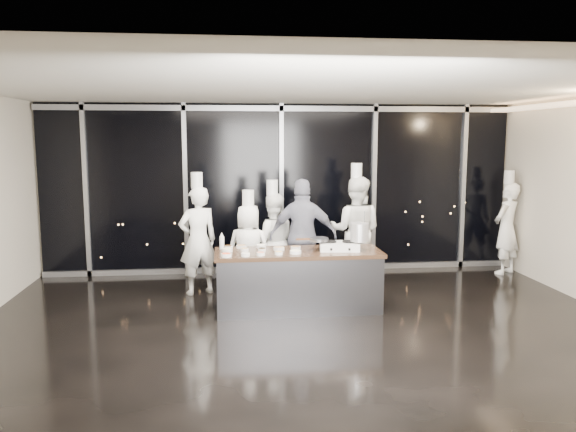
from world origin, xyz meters
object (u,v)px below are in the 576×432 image
chef_far_left (198,239)px  chef_right (356,230)px  stock_pot (360,232)px  chef_center (272,241)px  frying_pan (318,239)px  demo_counter (298,280)px  chef_side (507,227)px  chef_left (249,249)px  stove (339,246)px  guest (303,236)px

chef_far_left → chef_right: size_ratio=0.94×
stock_pot → chef_center: chef_center is taller
frying_pan → demo_counter: bearing=-171.1°
stock_pot → chef_side: chef_side is taller
stock_pot → chef_side: size_ratio=0.14×
demo_counter → chef_right: chef_right is taller
chef_left → chef_side: 4.99m
stove → chef_center: (-0.89, 1.27, -0.14)m
demo_counter → chef_left: chef_left is taller
stove → chef_far_left: (-2.13, 1.09, -0.06)m
chef_center → chef_right: size_ratio=0.88×
stove → chef_right: (0.57, 1.40, -0.01)m
chef_far_left → chef_left: bearing=146.9°
stove → chef_right: 1.51m
demo_counter → stock_pot: size_ratio=9.07×
chef_left → guest: bearing=-160.0°
chef_center → chef_far_left: bearing=7.3°
frying_pan → chef_far_left: size_ratio=0.25×
chef_left → stock_pot: bearing=166.3°
chef_right → demo_counter: bearing=68.9°
chef_left → guest: 0.92m
stock_pot → chef_far_left: size_ratio=0.13×
chef_far_left → guest: size_ratio=1.06×
chef_far_left → chef_center: 1.25m
demo_counter → chef_left: (-0.70, 0.90, 0.31)m
chef_far_left → chef_right: chef_right is taller
stock_pot → chef_center: (-1.18, 1.32, -0.35)m
frying_pan → guest: 0.94m
stock_pot → chef_far_left: chef_far_left is taller
frying_pan → chef_far_left: chef_far_left is taller
guest → chef_right: 1.08m
chef_far_left → guest: bearing=154.0°
chef_right → frying_pan: bearing=76.8°
chef_far_left → chef_side: (5.72, 0.76, -0.02)m
chef_right → chef_far_left: bearing=26.2°
chef_center → guest: (0.48, -0.30, 0.12)m
stove → frying_pan: frying_pan is taller
frying_pan → chef_center: size_ratio=0.27×
demo_counter → chef_side: 4.60m
chef_left → guest: size_ratio=0.91×
chef_center → guest: guest is taller
stove → chef_left: (-1.31, 0.93, -0.20)m
demo_counter → chef_right: bearing=49.3°
chef_far_left → demo_counter: bearing=123.1°
frying_pan → chef_side: size_ratio=0.26×
demo_counter → chef_side: (4.20, 1.83, 0.43)m
stove → chef_far_left: size_ratio=0.31×
stove → guest: 1.04m
chef_left → frying_pan: bearing=155.9°
chef_left → demo_counter: bearing=145.5°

